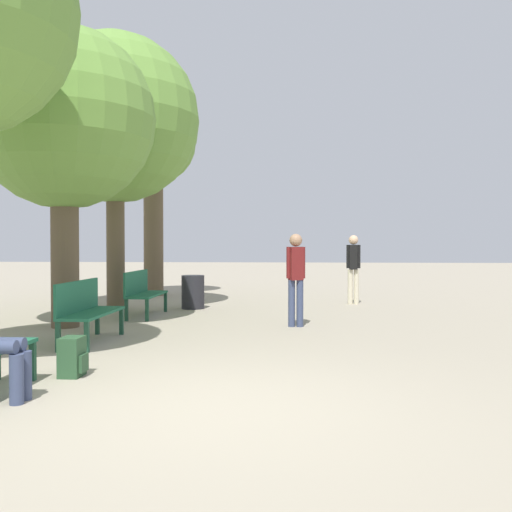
% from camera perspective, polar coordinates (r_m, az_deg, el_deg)
% --- Properties ---
extents(ground_plane, '(80.00, 80.00, 0.00)m').
position_cam_1_polar(ground_plane, '(5.29, -5.38, -14.86)').
color(ground_plane, gray).
extents(bench_row_1, '(0.49, 1.62, 0.92)m').
position_cam_1_polar(bench_row_1, '(8.83, -16.65, -4.92)').
color(bench_row_1, '#1E6042').
rests_on(bench_row_1, ground_plane).
extents(bench_row_2, '(0.49, 1.62, 0.92)m').
position_cam_1_polar(bench_row_2, '(11.77, -11.30, -3.37)').
color(bench_row_2, '#1E6042').
rests_on(bench_row_2, ground_plane).
extents(tree_row_1, '(3.18, 3.18, 5.25)m').
position_cam_1_polar(tree_row_1, '(10.76, -18.65, 12.72)').
color(tree_row_1, brown).
rests_on(tree_row_1, ground_plane).
extents(tree_row_2, '(3.78, 3.78, 6.16)m').
position_cam_1_polar(tree_row_2, '(13.47, -13.93, 13.09)').
color(tree_row_2, brown).
rests_on(tree_row_2, ground_plane).
extents(tree_row_3, '(2.42, 2.42, 5.59)m').
position_cam_1_polar(tree_row_3, '(16.69, -10.25, 10.59)').
color(tree_row_3, brown).
rests_on(tree_row_3, ground_plane).
extents(backpack, '(0.26, 0.30, 0.44)m').
position_cam_1_polar(backpack, '(6.70, -17.88, -9.59)').
color(backpack, '#284C2D').
rests_on(backpack, ground_plane).
extents(pedestrian_near, '(0.33, 0.26, 1.64)m').
position_cam_1_polar(pedestrian_near, '(10.07, 4.00, -1.77)').
color(pedestrian_near, '#384260').
rests_on(pedestrian_near, ground_plane).
extents(pedestrian_mid, '(0.34, 0.24, 1.68)m').
position_cam_1_polar(pedestrian_mid, '(14.03, 9.71, -0.86)').
color(pedestrian_mid, beige).
rests_on(pedestrian_mid, ground_plane).
extents(trash_bin, '(0.51, 0.51, 0.75)m').
position_cam_1_polar(trash_bin, '(12.97, -6.33, -3.60)').
color(trash_bin, '#232328').
rests_on(trash_bin, ground_plane).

